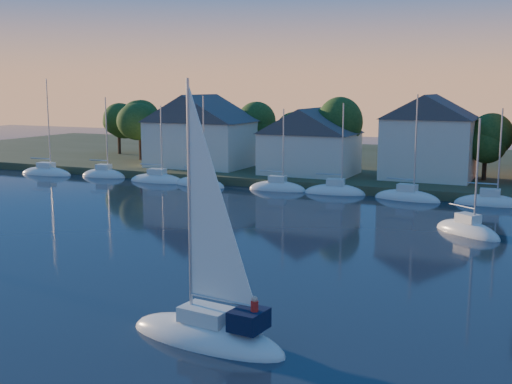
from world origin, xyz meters
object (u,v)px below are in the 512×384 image
Objects in this scene: hero_sailboat at (209,330)px; drifting_sailboat_right at (467,233)px; clubhouse_centre at (310,140)px; clubhouse_west at (200,130)px; clubhouse_east at (429,136)px.

hero_sailboat is 1.27× the size of drifting_sailboat_right.
drifting_sailboat_right is at bearing -45.06° from clubhouse_centre.
clubhouse_east is at bearing 1.91° from clubhouse_west.
hero_sailboat reaches higher than clubhouse_east.
clubhouse_east is 25.28m from drifting_sailboat_right.
clubhouse_east is (14.00, 2.00, 0.87)m from clubhouse_centre.
hero_sailboat reaches higher than clubhouse_west.
clubhouse_west is 1.30× the size of clubhouse_east.
clubhouse_west reaches higher than clubhouse_centre.
clubhouse_east is (30.00, 1.00, 0.07)m from clubhouse_west.
clubhouse_centre is 30.71m from drifting_sailboat_right.
clubhouse_centre is 1.10× the size of clubhouse_east.
clubhouse_west is 1.03× the size of hero_sailboat.
clubhouse_east reaches higher than clubhouse_west.
drifting_sailboat_right is (8.16, 28.04, -0.46)m from hero_sailboat.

